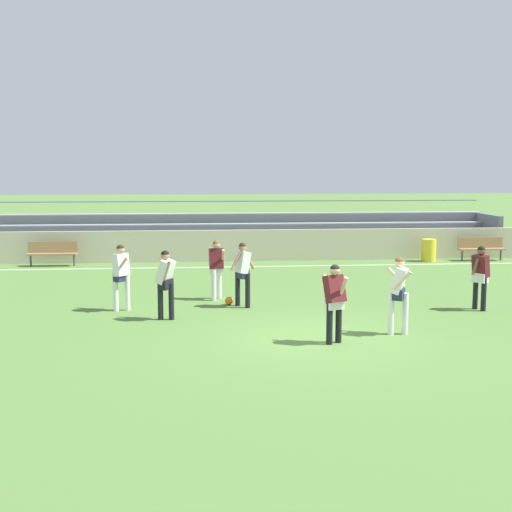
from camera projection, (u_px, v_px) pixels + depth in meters
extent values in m
plane|color=#517A38|center=(317.00, 339.00, 14.39)|extent=(160.00, 160.00, 0.00)
cube|color=white|center=(264.00, 266.00, 24.97)|extent=(44.00, 0.12, 0.01)
cube|color=beige|center=(260.00, 245.00, 26.41)|extent=(48.00, 0.16, 1.22)
cube|color=#B2B2B7|center=(183.00, 247.00, 27.51)|extent=(26.76, 0.36, 0.08)
cube|color=slate|center=(183.00, 253.00, 27.33)|extent=(26.76, 0.04, 0.40)
cube|color=#B2B2B7|center=(183.00, 236.00, 28.24)|extent=(26.76, 0.36, 0.08)
cube|color=slate|center=(183.00, 241.00, 28.07)|extent=(26.76, 0.04, 0.40)
cube|color=#B2B2B7|center=(183.00, 225.00, 28.98)|extent=(26.76, 0.36, 0.08)
cube|color=slate|center=(183.00, 230.00, 28.81)|extent=(26.76, 0.04, 0.40)
cube|color=#B2B2B7|center=(183.00, 214.00, 29.71)|extent=(26.76, 0.36, 0.08)
cube|color=slate|center=(183.00, 219.00, 29.54)|extent=(26.76, 0.04, 0.40)
cube|color=slate|center=(487.00, 232.00, 29.85)|extent=(0.20, 2.75, 1.59)
cylinder|color=slate|center=(183.00, 201.00, 29.89)|extent=(26.76, 0.06, 0.06)
cube|color=#99754C|center=(482.00, 249.00, 26.49)|extent=(1.80, 0.40, 0.06)
cube|color=#99754C|center=(480.00, 242.00, 26.64)|extent=(1.80, 0.05, 0.40)
cylinder|color=#47474C|center=(462.00, 255.00, 26.45)|extent=(0.07, 0.07, 0.45)
cylinder|color=#47474C|center=(501.00, 255.00, 26.59)|extent=(0.07, 0.07, 0.45)
cube|color=#99754C|center=(52.00, 254.00, 24.99)|extent=(1.80, 0.40, 0.06)
cube|color=#99754C|center=(53.00, 247.00, 25.14)|extent=(1.80, 0.05, 0.40)
cylinder|color=#47474C|center=(31.00, 260.00, 24.95)|extent=(0.07, 0.07, 0.45)
cylinder|color=#47474C|center=(74.00, 260.00, 25.09)|extent=(0.07, 0.07, 0.45)
cylinder|color=yellow|center=(429.00, 250.00, 26.29)|extent=(0.55, 0.55, 0.87)
cylinder|color=black|center=(248.00, 291.00, 17.55)|extent=(0.13, 0.13, 0.90)
cylinder|color=black|center=(238.00, 289.00, 17.80)|extent=(0.13, 0.13, 0.90)
cube|color=#232847|center=(243.00, 274.00, 17.62)|extent=(0.35, 0.42, 0.24)
cube|color=white|center=(243.00, 262.00, 17.58)|extent=(0.45, 0.48, 0.59)
cylinder|color=#A87A5B|center=(236.00, 261.00, 17.44)|extent=(0.33, 0.20, 0.49)
cylinder|color=#A87A5B|center=(249.00, 260.00, 17.71)|extent=(0.33, 0.20, 0.49)
sphere|color=#A87A5B|center=(243.00, 247.00, 17.53)|extent=(0.21, 0.21, 0.21)
sphere|color=black|center=(243.00, 247.00, 17.53)|extent=(0.20, 0.20, 0.20)
cylinder|color=white|center=(214.00, 285.00, 18.53)|extent=(0.13, 0.13, 0.85)
cylinder|color=white|center=(219.00, 283.00, 18.81)|extent=(0.13, 0.13, 0.85)
cube|color=white|center=(216.00, 270.00, 18.62)|extent=(0.37, 0.24, 0.24)
cube|color=#56191E|center=(216.00, 259.00, 18.58)|extent=(0.40, 0.34, 0.59)
cylinder|color=#D6A884|center=(210.00, 257.00, 18.67)|extent=(0.09, 0.33, 0.49)
cylinder|color=#D6A884|center=(223.00, 258.00, 18.49)|extent=(0.09, 0.33, 0.49)
sphere|color=#D6A884|center=(216.00, 245.00, 18.53)|extent=(0.21, 0.21, 0.21)
sphere|color=brown|center=(216.00, 244.00, 18.53)|extent=(0.20, 0.20, 0.20)
cylinder|color=white|center=(116.00, 293.00, 17.17)|extent=(0.13, 0.13, 0.90)
cylinder|color=white|center=(127.00, 293.00, 17.25)|extent=(0.13, 0.13, 0.90)
cube|color=#232847|center=(121.00, 276.00, 17.15)|extent=(0.40, 0.42, 0.24)
cube|color=white|center=(121.00, 265.00, 17.11)|extent=(0.46, 0.47, 0.58)
cylinder|color=#D6A884|center=(119.00, 262.00, 17.29)|extent=(0.37, 0.34, 0.42)
cylinder|color=#D6A884|center=(122.00, 264.00, 16.92)|extent=(0.37, 0.34, 0.42)
sphere|color=#D6A884|center=(120.00, 250.00, 17.06)|extent=(0.21, 0.21, 0.21)
sphere|color=black|center=(120.00, 249.00, 17.06)|extent=(0.20, 0.20, 0.20)
cylinder|color=black|center=(329.00, 324.00, 13.91)|extent=(0.13, 0.13, 0.86)
cylinder|color=black|center=(339.00, 322.00, 14.06)|extent=(0.13, 0.13, 0.86)
cube|color=white|center=(334.00, 303.00, 13.93)|extent=(0.42, 0.34, 0.24)
cube|color=#56191E|center=(335.00, 289.00, 13.89)|extent=(0.49, 0.49, 0.60)
cylinder|color=#D6A884|center=(327.00, 286.00, 14.01)|extent=(0.19, 0.31, 0.50)
cylinder|color=#D6A884|center=(343.00, 288.00, 13.77)|extent=(0.19, 0.31, 0.50)
sphere|color=#D6A884|center=(335.00, 270.00, 13.84)|extent=(0.21, 0.21, 0.21)
sphere|color=black|center=(335.00, 269.00, 13.84)|extent=(0.20, 0.20, 0.20)
cylinder|color=black|center=(171.00, 302.00, 16.18)|extent=(0.13, 0.13, 0.88)
cylinder|color=black|center=(160.00, 302.00, 16.17)|extent=(0.13, 0.13, 0.88)
cube|color=black|center=(166.00, 284.00, 16.12)|extent=(0.37, 0.42, 0.24)
cube|color=white|center=(165.00, 272.00, 16.08)|extent=(0.53, 0.53, 0.60)
cylinder|color=#A87A5B|center=(166.00, 271.00, 15.89)|extent=(0.26, 0.20, 0.51)
cylinder|color=#A87A5B|center=(164.00, 269.00, 16.26)|extent=(0.26, 0.20, 0.51)
sphere|color=#A87A5B|center=(165.00, 256.00, 16.03)|extent=(0.21, 0.21, 0.21)
sphere|color=black|center=(165.00, 255.00, 16.03)|extent=(0.20, 0.20, 0.20)
cylinder|color=black|center=(475.00, 293.00, 17.40)|extent=(0.13, 0.13, 0.85)
cylinder|color=black|center=(484.00, 294.00, 17.16)|extent=(0.13, 0.13, 0.85)
cube|color=white|center=(480.00, 278.00, 17.23)|extent=(0.39, 0.42, 0.24)
cube|color=#56191E|center=(481.00, 266.00, 17.19)|extent=(0.47, 0.49, 0.59)
cylinder|color=brown|center=(486.00, 264.00, 17.30)|extent=(0.30, 0.24, 0.49)
cylinder|color=brown|center=(476.00, 265.00, 17.07)|extent=(0.30, 0.24, 0.49)
sphere|color=brown|center=(481.00, 251.00, 17.14)|extent=(0.21, 0.21, 0.21)
sphere|color=black|center=(481.00, 250.00, 17.14)|extent=(0.20, 0.20, 0.20)
cylinder|color=white|center=(405.00, 314.00, 14.76)|extent=(0.13, 0.13, 0.91)
cylinder|color=white|center=(391.00, 314.00, 14.73)|extent=(0.13, 0.13, 0.91)
cube|color=#232847|center=(399.00, 294.00, 14.69)|extent=(0.36, 0.42, 0.24)
cube|color=white|center=(399.00, 280.00, 14.65)|extent=(0.50, 0.51, 0.60)
cylinder|color=beige|center=(402.00, 280.00, 14.44)|extent=(0.40, 0.26, 0.43)
cylinder|color=beige|center=(396.00, 277.00, 14.85)|extent=(0.40, 0.26, 0.43)
sphere|color=beige|center=(399.00, 263.00, 14.60)|extent=(0.21, 0.21, 0.21)
sphere|color=brown|center=(399.00, 262.00, 14.60)|extent=(0.20, 0.20, 0.20)
sphere|color=orange|center=(229.00, 301.00, 17.96)|extent=(0.22, 0.22, 0.22)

